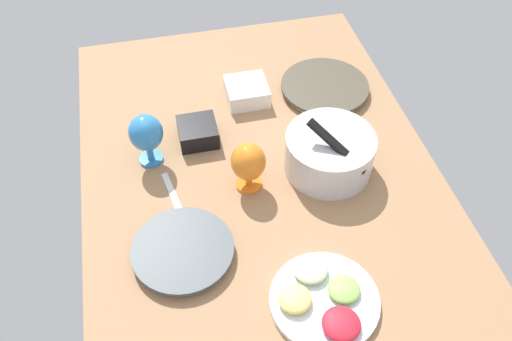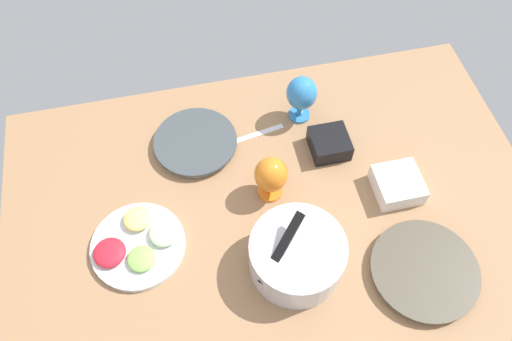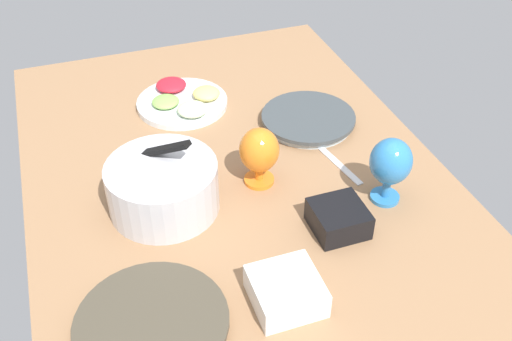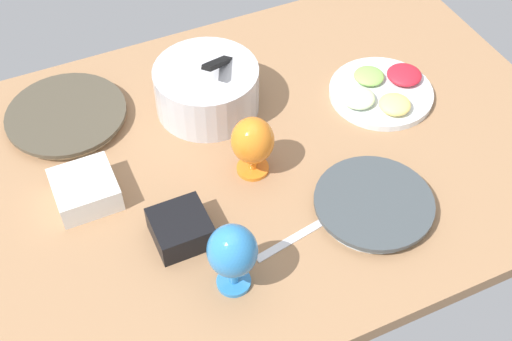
{
  "view_description": "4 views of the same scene",
  "coord_description": "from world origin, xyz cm",
  "px_view_note": "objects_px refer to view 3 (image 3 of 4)",
  "views": [
    {
      "loc": [
        98.59,
        -25.15,
        118.64
      ],
      "look_at": [
        0.12,
        -2.37,
        5.77
      ],
      "focal_mm": 37.66,
      "sensor_mm": 36.0,
      "label": 1
    },
    {
      "loc": [
        20.54,
        68.62,
        132.33
      ],
      "look_at": [
        3.4,
        -9.25,
        5.77
      ],
      "focal_mm": 35.12,
      "sensor_mm": 36.0,
      "label": 2
    },
    {
      "loc": [
        -108.52,
        34.42,
        95.66
      ],
      "look_at": [
        -2.45,
        -2.81,
        5.77
      ],
      "focal_mm": 41.83,
      "sensor_mm": 36.0,
      "label": 3
    },
    {
      "loc": [
        -42.59,
        -99.46,
        117.28
      ],
      "look_at": [
        -1.54,
        -9.71,
        5.77
      ],
      "focal_mm": 47.04,
      "sensor_mm": 36.0,
      "label": 4
    }
  ],
  "objects_px": {
    "dinner_plate_right": "(308,119)",
    "mixing_bowl": "(163,185)",
    "square_bowl_black": "(339,217)",
    "fruit_platter": "(183,101)",
    "square_bowl_white": "(286,290)",
    "hurricane_glass_blue": "(391,163)",
    "hurricane_glass_orange": "(260,153)",
    "dinner_plate_left": "(152,324)"
  },
  "relations": [
    {
      "from": "dinner_plate_right",
      "to": "hurricane_glass_orange",
      "type": "distance_m",
      "value": 0.3
    },
    {
      "from": "mixing_bowl",
      "to": "square_bowl_white",
      "type": "distance_m",
      "value": 0.4
    },
    {
      "from": "dinner_plate_right",
      "to": "square_bowl_white",
      "type": "xyz_separation_m",
      "value": [
        -0.57,
        0.29,
        0.02
      ]
    },
    {
      "from": "hurricane_glass_orange",
      "to": "dinner_plate_left",
      "type": "bearing_deg",
      "value": 135.45
    },
    {
      "from": "dinner_plate_right",
      "to": "mixing_bowl",
      "type": "relative_size",
      "value": 1.02
    },
    {
      "from": "dinner_plate_left",
      "to": "dinner_plate_right",
      "type": "height_order",
      "value": "dinner_plate_right"
    },
    {
      "from": "dinner_plate_left",
      "to": "hurricane_glass_orange",
      "type": "bearing_deg",
      "value": -44.55
    },
    {
      "from": "square_bowl_black",
      "to": "square_bowl_white",
      "type": "relative_size",
      "value": 0.87
    },
    {
      "from": "fruit_platter",
      "to": "hurricane_glass_blue",
      "type": "height_order",
      "value": "hurricane_glass_blue"
    },
    {
      "from": "dinner_plate_right",
      "to": "fruit_platter",
      "type": "distance_m",
      "value": 0.38
    },
    {
      "from": "hurricane_glass_blue",
      "to": "square_bowl_black",
      "type": "relative_size",
      "value": 1.45
    },
    {
      "from": "dinner_plate_left",
      "to": "hurricane_glass_orange",
      "type": "relative_size",
      "value": 1.92
    },
    {
      "from": "square_bowl_black",
      "to": "square_bowl_white",
      "type": "xyz_separation_m",
      "value": [
        -0.16,
        0.19,
        -0.0
      ]
    },
    {
      "from": "mixing_bowl",
      "to": "square_bowl_black",
      "type": "xyz_separation_m",
      "value": [
        -0.2,
        -0.36,
        -0.03
      ]
    },
    {
      "from": "mixing_bowl",
      "to": "fruit_platter",
      "type": "xyz_separation_m",
      "value": [
        0.42,
        -0.15,
        -0.05
      ]
    },
    {
      "from": "square_bowl_black",
      "to": "square_bowl_white",
      "type": "distance_m",
      "value": 0.25
    },
    {
      "from": "dinner_plate_right",
      "to": "square_bowl_white",
      "type": "height_order",
      "value": "square_bowl_white"
    },
    {
      "from": "mixing_bowl",
      "to": "dinner_plate_left",
      "type": "bearing_deg",
      "value": 163.5
    },
    {
      "from": "dinner_plate_left",
      "to": "hurricane_glass_blue",
      "type": "xyz_separation_m",
      "value": [
        0.19,
        -0.61,
        0.09
      ]
    },
    {
      "from": "dinner_plate_left",
      "to": "mixing_bowl",
      "type": "height_order",
      "value": "mixing_bowl"
    },
    {
      "from": "fruit_platter",
      "to": "square_bowl_white",
      "type": "distance_m",
      "value": 0.78
    },
    {
      "from": "dinner_plate_right",
      "to": "hurricane_glass_orange",
      "type": "bearing_deg",
      "value": 132.5
    },
    {
      "from": "mixing_bowl",
      "to": "square_bowl_black",
      "type": "relative_size",
      "value": 2.2
    },
    {
      "from": "dinner_plate_left",
      "to": "square_bowl_black",
      "type": "distance_m",
      "value": 0.48
    },
    {
      "from": "hurricane_glass_orange",
      "to": "square_bowl_black",
      "type": "height_order",
      "value": "hurricane_glass_orange"
    },
    {
      "from": "dinner_plate_left",
      "to": "square_bowl_white",
      "type": "relative_size",
      "value": 2.21
    },
    {
      "from": "square_bowl_black",
      "to": "dinner_plate_left",
      "type": "bearing_deg",
      "value": 106.44
    },
    {
      "from": "dinner_plate_right",
      "to": "fruit_platter",
      "type": "relative_size",
      "value": 0.99
    },
    {
      "from": "dinner_plate_left",
      "to": "hurricane_glass_blue",
      "type": "height_order",
      "value": "hurricane_glass_blue"
    },
    {
      "from": "mixing_bowl",
      "to": "hurricane_glass_orange",
      "type": "distance_m",
      "value": 0.24
    },
    {
      "from": "dinner_plate_left",
      "to": "mixing_bowl",
      "type": "xyz_separation_m",
      "value": [
        0.34,
        -0.1,
        0.05
      ]
    },
    {
      "from": "dinner_plate_left",
      "to": "dinner_plate_right",
      "type": "distance_m",
      "value": 0.78
    },
    {
      "from": "square_bowl_white",
      "to": "dinner_plate_left",
      "type": "bearing_deg",
      "value": 85.51
    },
    {
      "from": "dinner_plate_right",
      "to": "hurricane_glass_blue",
      "type": "xyz_separation_m",
      "value": [
        -0.36,
        -0.05,
        0.09
      ]
    },
    {
      "from": "dinner_plate_left",
      "to": "hurricane_glass_orange",
      "type": "distance_m",
      "value": 0.5
    },
    {
      "from": "hurricane_glass_orange",
      "to": "square_bowl_white",
      "type": "relative_size",
      "value": 1.15
    },
    {
      "from": "mixing_bowl",
      "to": "hurricane_glass_orange",
      "type": "relative_size",
      "value": 1.68
    },
    {
      "from": "dinner_plate_right",
      "to": "square_bowl_white",
      "type": "relative_size",
      "value": 1.97
    },
    {
      "from": "dinner_plate_right",
      "to": "square_bowl_white",
      "type": "bearing_deg",
      "value": 152.71
    },
    {
      "from": "dinner_plate_right",
      "to": "mixing_bowl",
      "type": "distance_m",
      "value": 0.51
    },
    {
      "from": "mixing_bowl",
      "to": "fruit_platter",
      "type": "distance_m",
      "value": 0.45
    },
    {
      "from": "dinner_plate_left",
      "to": "square_bowl_black",
      "type": "relative_size",
      "value": 2.53
    }
  ]
}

